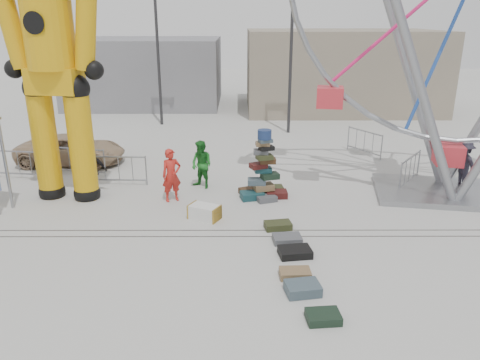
{
  "coord_description": "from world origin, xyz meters",
  "views": [
    {
      "loc": [
        0.39,
        -11.18,
        5.8
      ],
      "look_at": [
        0.42,
        1.34,
        1.42
      ],
      "focal_mm": 35.0,
      "sensor_mm": 36.0,
      "label": 1
    }
  ],
  "objects_px": {
    "barricade_wheel_back": "(364,142)",
    "pedestrian_green": "(202,165)",
    "steamer_trunk": "(204,212)",
    "pedestrian_black": "(93,170)",
    "lamp_post_left": "(159,42)",
    "parked_suv": "(71,150)",
    "barricade_wheel_front": "(410,171)",
    "crash_test_dummy": "(53,61)",
    "lamp_post_right": "(293,45)",
    "barricade_dummy_b": "(81,161)",
    "pedestrian_grey": "(463,165)",
    "suitcase_tower": "(263,178)",
    "barricade_dummy_a": "(19,164)",
    "pedestrian_red": "(172,175)",
    "barricade_dummy_c": "(119,170)"
  },
  "relations": [
    {
      "from": "barricade_wheel_back",
      "to": "pedestrian_green",
      "type": "xyz_separation_m",
      "value": [
        -6.86,
        -4.24,
        0.31
      ]
    },
    {
      "from": "steamer_trunk",
      "to": "pedestrian_black",
      "type": "bearing_deg",
      "value": 177.03
    },
    {
      "from": "lamp_post_left",
      "to": "pedestrian_black",
      "type": "distance_m",
      "value": 11.56
    },
    {
      "from": "barricade_wheel_back",
      "to": "parked_suv",
      "type": "xyz_separation_m",
      "value": [
        -12.48,
        -1.34,
        0.05
      ]
    },
    {
      "from": "steamer_trunk",
      "to": "barricade_wheel_front",
      "type": "relative_size",
      "value": 0.46
    },
    {
      "from": "crash_test_dummy",
      "to": "lamp_post_right",
      "type": "bearing_deg",
      "value": 56.53
    },
    {
      "from": "lamp_post_right",
      "to": "lamp_post_left",
      "type": "bearing_deg",
      "value": 164.05
    },
    {
      "from": "lamp_post_left",
      "to": "pedestrian_black",
      "type": "bearing_deg",
      "value": -93.83
    },
    {
      "from": "barricade_dummy_b",
      "to": "barricade_wheel_back",
      "type": "xyz_separation_m",
      "value": [
        11.6,
        2.84,
        0.0
      ]
    },
    {
      "from": "pedestrian_grey",
      "to": "pedestrian_black",
      "type": "bearing_deg",
      "value": -103.43
    },
    {
      "from": "suitcase_tower",
      "to": "barricade_wheel_front",
      "type": "bearing_deg",
      "value": 1.44
    },
    {
      "from": "crash_test_dummy",
      "to": "barricade_dummy_a",
      "type": "xyz_separation_m",
      "value": [
        -2.55,
        1.98,
        -3.95
      ]
    },
    {
      "from": "crash_test_dummy",
      "to": "pedestrian_red",
      "type": "distance_m",
      "value": 5.06
    },
    {
      "from": "barricade_wheel_back",
      "to": "steamer_trunk",
      "type": "bearing_deg",
      "value": -74.31
    },
    {
      "from": "suitcase_tower",
      "to": "parked_suv",
      "type": "height_order",
      "value": "suitcase_tower"
    },
    {
      "from": "barricade_wheel_front",
      "to": "crash_test_dummy",
      "type": "bearing_deg",
      "value": 132.89
    },
    {
      "from": "barricade_wheel_front",
      "to": "barricade_wheel_back",
      "type": "relative_size",
      "value": 1.0
    },
    {
      "from": "barricade_dummy_a",
      "to": "barricade_wheel_front",
      "type": "xyz_separation_m",
      "value": [
        14.47,
        -0.79,
        0.0
      ]
    },
    {
      "from": "barricade_wheel_back",
      "to": "crash_test_dummy",
      "type": "bearing_deg",
      "value": -96.31
    },
    {
      "from": "barricade_wheel_back",
      "to": "parked_suv",
      "type": "distance_m",
      "value": 12.55
    },
    {
      "from": "barricade_dummy_b",
      "to": "pedestrian_green",
      "type": "height_order",
      "value": "pedestrian_green"
    },
    {
      "from": "barricade_dummy_c",
      "to": "barricade_wheel_back",
      "type": "relative_size",
      "value": 1.0
    },
    {
      "from": "barricade_dummy_b",
      "to": "barricade_dummy_c",
      "type": "relative_size",
      "value": 1.0
    },
    {
      "from": "barricade_dummy_c",
      "to": "pedestrian_green",
      "type": "xyz_separation_m",
      "value": [
        3.03,
        -0.32,
        0.31
      ]
    },
    {
      "from": "barricade_wheel_front",
      "to": "steamer_trunk",
      "type": "bearing_deg",
      "value": 149.69
    },
    {
      "from": "pedestrian_grey",
      "to": "barricade_wheel_front",
      "type": "bearing_deg",
      "value": -121.13
    },
    {
      "from": "steamer_trunk",
      "to": "pedestrian_red",
      "type": "xyz_separation_m",
      "value": [
        -1.17,
        1.48,
        0.67
      ]
    },
    {
      "from": "steamer_trunk",
      "to": "barricade_dummy_a",
      "type": "distance_m",
      "value": 8.19
    },
    {
      "from": "pedestrian_red",
      "to": "lamp_post_right",
      "type": "bearing_deg",
      "value": 38.04
    },
    {
      "from": "lamp_post_left",
      "to": "parked_suv",
      "type": "relative_size",
      "value": 1.86
    },
    {
      "from": "barricade_wheel_front",
      "to": "lamp_post_left",
      "type": "bearing_deg",
      "value": 82.97
    },
    {
      "from": "suitcase_tower",
      "to": "barricade_dummy_b",
      "type": "xyz_separation_m",
      "value": [
        -6.88,
        2.25,
        -0.1
      ]
    },
    {
      "from": "barricade_dummy_b",
      "to": "barricade_dummy_c",
      "type": "xyz_separation_m",
      "value": [
        1.72,
        -1.08,
        0.0
      ]
    },
    {
      "from": "barricade_wheel_back",
      "to": "pedestrian_green",
      "type": "relative_size",
      "value": 1.17
    },
    {
      "from": "pedestrian_green",
      "to": "pedestrian_grey",
      "type": "relative_size",
      "value": 0.95
    },
    {
      "from": "barricade_dummy_c",
      "to": "pedestrian_grey",
      "type": "bearing_deg",
      "value": 0.15
    },
    {
      "from": "lamp_post_right",
      "to": "pedestrian_black",
      "type": "distance_m",
      "value": 12.37
    },
    {
      "from": "pedestrian_green",
      "to": "barricade_wheel_front",
      "type": "bearing_deg",
      "value": 39.1
    },
    {
      "from": "barricade_wheel_back",
      "to": "parked_suv",
      "type": "height_order",
      "value": "parked_suv"
    },
    {
      "from": "crash_test_dummy",
      "to": "pedestrian_red",
      "type": "relative_size",
      "value": 4.81
    },
    {
      "from": "suitcase_tower",
      "to": "pedestrian_grey",
      "type": "relative_size",
      "value": 1.29
    },
    {
      "from": "suitcase_tower",
      "to": "barricade_dummy_c",
      "type": "distance_m",
      "value": 5.3
    },
    {
      "from": "pedestrian_black",
      "to": "parked_suv",
      "type": "relative_size",
      "value": 0.38
    },
    {
      "from": "lamp_post_right",
      "to": "barricade_wheel_back",
      "type": "bearing_deg",
      "value": -55.93
    },
    {
      "from": "pedestrian_red",
      "to": "barricade_wheel_back",
      "type": "bearing_deg",
      "value": 10.3
    },
    {
      "from": "crash_test_dummy",
      "to": "barricade_dummy_a",
      "type": "distance_m",
      "value": 5.1
    },
    {
      "from": "steamer_trunk",
      "to": "parked_suv",
      "type": "relative_size",
      "value": 0.21
    },
    {
      "from": "lamp_post_right",
      "to": "suitcase_tower",
      "type": "bearing_deg",
      "value": -101.5
    },
    {
      "from": "lamp_post_left",
      "to": "parked_suv",
      "type": "bearing_deg",
      "value": -109.38
    },
    {
      "from": "steamer_trunk",
      "to": "pedestrian_green",
      "type": "relative_size",
      "value": 0.53
    }
  ]
}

